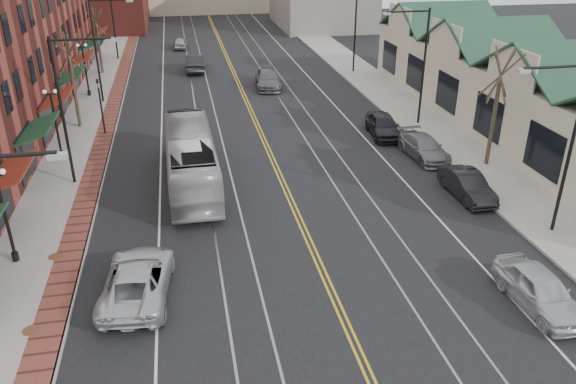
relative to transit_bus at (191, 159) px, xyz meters
name	(u,v)px	position (x,y,z in m)	size (l,w,h in m)	color
ground	(357,349)	(5.00, -14.80, -1.51)	(160.00, 160.00, 0.00)	black
sidewalk_left	(76,157)	(-7.00, 5.20, -1.43)	(4.00, 120.00, 0.15)	gray
sidewalk_right	(436,132)	(17.00, 5.20, -1.43)	(4.00, 120.00, 0.15)	gray
building_right	(520,96)	(23.00, 5.20, 0.79)	(8.00, 36.00, 4.60)	#BDB391
streetlight_l_1	(68,97)	(-6.05, 1.20, 3.52)	(3.33, 0.25, 8.00)	black
streetlight_l_2	(100,40)	(-6.05, 17.20, 3.52)	(3.33, 0.25, 8.00)	black
streetlight_l_3	(117,11)	(-6.05, 33.20, 3.52)	(3.33, 0.25, 8.00)	black
streetlight_r_0	(565,133)	(16.05, -8.80, 3.52)	(3.33, 0.25, 8.00)	black
streetlight_r_1	(419,55)	(16.05, 7.20, 3.52)	(3.33, 0.25, 8.00)	black
streetlight_r_2	(351,19)	(16.05, 23.20, 3.52)	(3.33, 0.25, 8.00)	black
lamppost_l_1	(6,218)	(-7.80, -6.80, 0.70)	(0.84, 0.28, 4.27)	black
lamppost_l_2	(56,125)	(-7.80, 5.20, 0.70)	(0.84, 0.28, 4.27)	black
lamppost_l_3	(86,71)	(-7.80, 19.20, 0.70)	(0.84, 0.28, 4.27)	black
tree_left_near	(73,79)	(-7.50, 11.20, 2.01)	(1.78, 1.37, 6.48)	#382B21
tree_left_far	(98,40)	(-7.50, 27.20, 1.77)	(1.66, 1.28, 6.02)	#382B21
tree_right_mid	(496,106)	(17.50, -0.80, 2.24)	(1.90, 1.46, 6.93)	#382B21
manhole_mid	(31,330)	(-6.20, -11.80, -1.35)	(0.60, 0.60, 0.02)	#592D19
manhole_far	(55,256)	(-6.20, -6.80, -1.35)	(0.60, 0.60, 0.02)	#592D19
traffic_signal	(101,102)	(-5.60, 9.20, 0.84)	(0.18, 0.15, 3.80)	black
transit_bus	(191,159)	(0.00, 0.00, 0.00)	(2.53, 10.82, 3.01)	#B3B3B5
parked_suv	(138,279)	(-2.50, -10.14, -0.76)	(2.47, 5.35, 1.49)	silver
parked_car_a	(540,290)	(12.50, -13.79, -0.76)	(1.76, 4.36, 1.49)	silver
parked_car_b	(467,185)	(14.30, -4.48, -0.82)	(1.46, 4.19, 1.38)	black
parked_car_c	(424,147)	(14.30, 1.18, -0.84)	(1.88, 4.63, 1.34)	slate
parked_car_d	(383,125)	(13.15, 5.43, -0.75)	(1.80, 4.47, 1.52)	black
distant_car_left	(195,63)	(1.39, 26.56, -0.70)	(1.71, 4.92, 1.62)	black
distant_car_right	(268,79)	(7.39, 19.23, -0.76)	(2.09, 5.14, 1.49)	#59585F
distant_car_far	(180,43)	(0.15, 38.06, -0.87)	(1.50, 3.74, 1.27)	#989B9F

